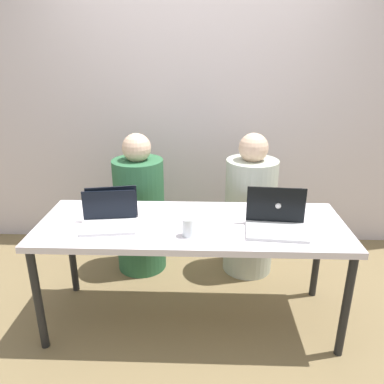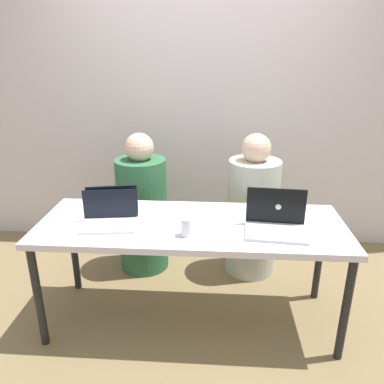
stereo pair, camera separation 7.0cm
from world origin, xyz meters
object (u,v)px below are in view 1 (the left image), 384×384
Objects in this scene: person_on_left at (140,211)px; laptop_front_right at (276,222)px; water_glass_center at (188,228)px; person_on_right at (250,212)px; laptop_back_right at (275,210)px; laptop_back_left at (113,208)px; laptop_front_left at (109,219)px.

person_on_left reaches higher than laptop_front_right.
person_on_left is 10.59× the size of water_glass_center.
person_on_right reaches higher than laptop_back_right.
person_on_right is 1.15m from laptop_back_left.
laptop_front_left is (-0.06, -0.73, 0.26)m from person_on_left.
water_glass_center is (-0.46, -0.84, 0.26)m from person_on_right.
laptop_front_right is 3.43× the size of water_glass_center.
laptop_back_left is at bearing -0.35° from laptop_back_right.
laptop_back_left reaches higher than laptop_front_left.
person_on_right is at bearing 61.18° from water_glass_center.
laptop_back_right is at bearing 87.43° from laptop_front_right.
laptop_front_left is 0.51m from water_glass_center.
laptop_back_right reaches higher than laptop_back_left.
person_on_left is 4.07× the size of laptop_back_right.
laptop_front_right reaches higher than water_glass_center.
person_on_right is 3.26× the size of laptop_back_left.
laptop_back_left is 0.95× the size of laptop_front_right.
person_on_right is at bearing -161.85° from laptop_back_left.
laptop_front_right is (0.06, -0.74, 0.27)m from person_on_right.
laptop_front_left is at bearing 78.19° from person_on_left.
laptop_front_right is 1.02m from laptop_front_left.
water_glass_center is (-0.55, -0.27, -0.00)m from laptop_back_right.
person_on_left is at bearing -29.57° from laptop_back_right.
water_glass_center is (-0.52, -0.10, -0.00)m from laptop_front_right.
person_on_right is 0.99m from water_glass_center.
laptop_back_right is at bearing 1.10° from laptop_front_left.
laptop_back_left is at bearing 26.43° from person_on_right.
laptop_front_left is (-1.02, 0.01, -0.01)m from laptop_front_right.
water_glass_center is at bearing -20.55° from laptop_front_left.
water_glass_center is (0.49, -0.11, 0.00)m from laptop_front_left.
laptop_back_left is 1.26× the size of laptop_back_right.
person_on_right reaches higher than laptop_front_left.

